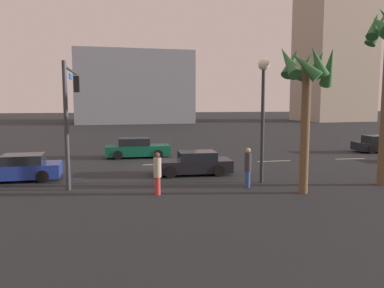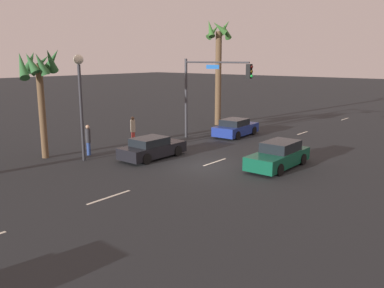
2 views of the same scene
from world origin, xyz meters
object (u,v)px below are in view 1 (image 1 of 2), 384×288
car_1 (194,164)px  car_3 (137,148)px  pedestrian_0 (248,166)px  building_1 (334,51)px  pedestrian_1 (157,172)px  car_0 (19,168)px  building_0 (134,88)px  traffic_signal (71,102)px  car_2 (380,144)px  streetlamp (263,97)px  palm_tree_1 (307,79)px

car_1 → car_3: bearing=-67.1°
pedestrian_0 → building_1: size_ratio=0.07×
car_1 → pedestrian_1: bearing=60.7°
car_0 → building_1: building_1 is taller
car_1 → building_0: (2.02, -51.53, 5.96)m
traffic_signal → car_1: bearing=-174.1°
traffic_signal → car_2: bearing=-162.8°
building_0 → car_3: bearing=85.2°
streetlamp → car_1: bearing=-42.0°
car_3 → pedestrian_0: bearing=114.8°
car_0 → car_2: size_ratio=1.00×
car_3 → pedestrian_1: size_ratio=2.45×
car_0 → streetlamp: (-12.21, 2.71, 3.69)m
palm_tree_1 → building_0: (6.08, -56.68, 1.50)m
traffic_signal → pedestrian_1: bearing=138.3°
car_3 → traffic_signal: (3.51, 7.62, 3.41)m
streetlamp → pedestrian_1: bearing=16.2°
car_0 → streetlamp: 13.04m
traffic_signal → palm_tree_1: size_ratio=0.89×
pedestrian_0 → pedestrian_1: bearing=8.5°
pedestrian_1 → palm_tree_1: bearing=172.3°
car_0 → traffic_signal: size_ratio=0.72×
palm_tree_1 → building_1: 66.69m
pedestrian_0 → building_1: bearing=-123.7°
streetlamp → building_1: bearing=-123.4°
car_3 → traffic_signal: size_ratio=0.78×
pedestrian_1 → streetlamp: bearing=-163.8°
pedestrian_1 → building_0: (-0.37, -55.81, 5.57)m
car_2 → building_1: (-22.04, -44.78, 13.54)m
palm_tree_1 → building_0: size_ratio=0.31×
pedestrian_0 → palm_tree_1: (-2.09, 1.52, 4.05)m
car_1 → car_2: bearing=-158.7°
pedestrian_0 → streetlamp: bearing=-138.4°
car_1 → traffic_signal: (6.44, 0.67, 3.47)m
car_2 → building_1: 51.72m
pedestrian_0 → building_1: building_1 is taller
car_2 → palm_tree_1: 17.57m
traffic_signal → streetlamp: streetlamp is taller
traffic_signal → building_0: (-4.42, -52.20, 2.50)m
car_1 → streetlamp: bearing=138.0°
car_2 → traffic_signal: traffic_signal is taller
car_0 → pedestrian_1: bearing=147.9°
car_0 → pedestrian_0: size_ratio=2.24×
traffic_signal → building_1: size_ratio=0.21×
car_2 → pedestrian_1: (18.90, 10.70, 0.38)m
traffic_signal → streetlamp: bearing=167.8°
pedestrian_0 → pedestrian_1: size_ratio=1.01×
traffic_signal → palm_tree_1: palm_tree_1 is taller
traffic_signal → building_0: building_0 is taller
palm_tree_1 → building_1: building_1 is taller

